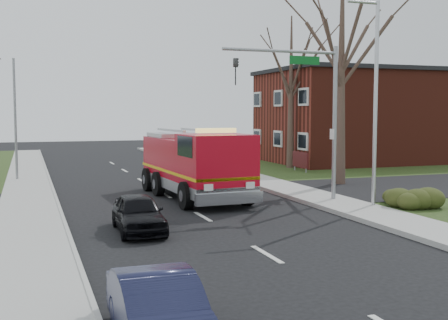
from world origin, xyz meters
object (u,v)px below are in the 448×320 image
object	(u,v)px
parked_car_maroon	(138,213)
fire_engine	(195,166)
traffic_signal_mast	(309,95)
parked_car_gray	(160,313)

from	to	relation	value
parked_car_maroon	fire_engine	bearing A→B (deg)	60.41
traffic_signal_mast	parked_car_gray	size ratio (longest dim) A/B	1.80
fire_engine	parked_car_maroon	xyz separation A→B (m)	(-3.84, -6.34, -0.86)
parked_car_gray	fire_engine	bearing A→B (deg)	72.01
traffic_signal_mast	parked_car_maroon	distance (m)	9.59
fire_engine	parked_car_gray	distance (m)	16.51
parked_car_maroon	parked_car_gray	world-z (taller)	parked_car_maroon
fire_engine	parked_car_maroon	bearing A→B (deg)	-124.34
fire_engine	parked_car_maroon	size ratio (longest dim) A/B	2.26
traffic_signal_mast	fire_engine	world-z (taller)	traffic_signal_mast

